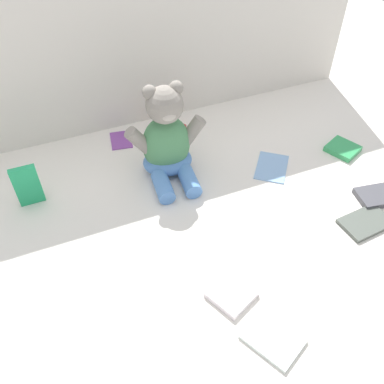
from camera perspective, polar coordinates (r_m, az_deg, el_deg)
ground_plane at (r=1.25m, az=-1.90°, el=-0.35°), size 3.20×3.20×0.00m
backdrop_drape at (r=1.42m, az=-8.58°, el=19.20°), size 1.64×0.03×0.57m
teddy_bear at (r=1.26m, az=-3.40°, el=6.73°), size 0.25×0.23×0.30m
book_case_0 at (r=1.00m, az=10.85°, el=-18.86°), size 0.14×0.15×0.01m
book_case_1 at (r=1.47m, az=-9.56°, el=6.99°), size 0.08×0.11×0.01m
book_case_2 at (r=1.27m, az=-21.32°, el=0.79°), size 0.07×0.02×0.14m
book_case_3 at (r=1.36m, az=10.67°, el=3.43°), size 0.16×0.16×0.01m
book_case_4 at (r=1.49m, az=-3.20°, el=8.45°), size 0.13×0.13×0.02m
book_case_5 at (r=1.49m, az=19.67°, el=5.53°), size 0.12×0.12×0.02m
book_case_6 at (r=1.35m, az=23.72°, el=-0.52°), size 0.13×0.10×0.02m
book_case_7 at (r=1.04m, az=5.34°, el=-13.56°), size 0.12×0.12×0.02m
book_case_8 at (r=1.27m, az=22.40°, el=-3.81°), size 0.15×0.10×0.01m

